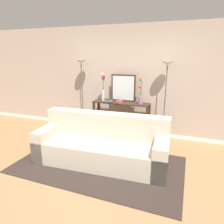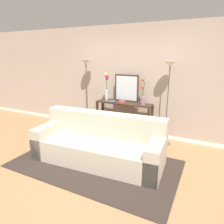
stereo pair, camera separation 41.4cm
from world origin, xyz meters
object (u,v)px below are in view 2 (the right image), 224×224
(floor_lamp_right, at_px, (169,80))
(couch, at_px, (99,145))
(vase_tall_flowers, at_px, (107,88))
(book_stack, at_px, (111,101))
(floor_lamp_left, at_px, (86,75))
(book_row_under_console, at_px, (109,131))
(console_table, at_px, (124,113))
(wall_mirror, at_px, (126,88))
(fruit_bowl, at_px, (122,102))
(vase_short_flowers, at_px, (143,96))

(floor_lamp_right, bearing_deg, couch, -125.46)
(vase_tall_flowers, distance_m, book_stack, 0.34)
(floor_lamp_left, xyz_separation_m, floor_lamp_right, (2.06, 0.00, -0.01))
(floor_lamp_left, height_order, book_row_under_console, floor_lamp_left)
(console_table, bearing_deg, vase_tall_flowers, -179.48)
(couch, distance_m, wall_mirror, 1.68)
(book_stack, bearing_deg, book_row_under_console, 137.70)
(wall_mirror, xyz_separation_m, vase_tall_flowers, (-0.47, -0.14, -0.00))
(vase_tall_flowers, xyz_separation_m, fruit_bowl, (0.45, -0.09, -0.29))
(console_table, distance_m, floor_lamp_right, 1.32)
(console_table, height_order, floor_lamp_left, floor_lamp_left)
(couch, xyz_separation_m, vase_tall_flowers, (-0.53, 1.31, 0.85))
(console_table, height_order, vase_tall_flowers, vase_tall_flowers)
(vase_tall_flowers, relative_size, book_row_under_console, 2.07)
(book_stack, bearing_deg, console_table, 18.43)
(couch, height_order, floor_lamp_left, floor_lamp_left)
(book_stack, bearing_deg, floor_lamp_left, 171.99)
(floor_lamp_left, height_order, floor_lamp_right, floor_lamp_left)
(floor_lamp_left, relative_size, vase_short_flowers, 3.12)
(wall_mirror, distance_m, vase_tall_flowers, 0.48)
(wall_mirror, relative_size, book_stack, 3.06)
(couch, relative_size, console_table, 1.80)
(console_table, bearing_deg, wall_mirror, 88.05)
(vase_tall_flowers, xyz_separation_m, book_row_under_console, (0.06, 0.00, -1.11))
(console_table, height_order, book_stack, book_stack)
(console_table, bearing_deg, book_row_under_console, 180.00)
(couch, relative_size, fruit_bowl, 13.73)
(wall_mirror, xyz_separation_m, book_stack, (-0.29, -0.23, -0.29))
(console_table, distance_m, floor_lamp_left, 1.35)
(console_table, distance_m, fruit_bowl, 0.32)
(vase_short_flowers, relative_size, book_stack, 2.79)
(vase_short_flowers, bearing_deg, wall_mirror, 164.94)
(vase_short_flowers, xyz_separation_m, book_stack, (-0.75, -0.11, -0.17))
(console_table, relative_size, vase_short_flowers, 2.32)
(console_table, relative_size, wall_mirror, 2.12)
(wall_mirror, height_order, vase_tall_flowers, vase_tall_flowers)
(couch, distance_m, book_row_under_console, 1.41)
(console_table, height_order, vase_short_flowers, vase_short_flowers)
(vase_tall_flowers, xyz_separation_m, book_stack, (0.17, -0.09, -0.29))
(wall_mirror, bearing_deg, fruit_bowl, -93.90)
(vase_tall_flowers, relative_size, fruit_bowl, 3.81)
(couch, distance_m, floor_lamp_right, 1.97)
(book_stack, bearing_deg, vase_tall_flowers, 151.52)
(vase_short_flowers, bearing_deg, book_row_under_console, -179.42)
(vase_short_flowers, relative_size, fruit_bowl, 3.28)
(floor_lamp_left, relative_size, floor_lamp_right, 1.01)
(console_table, xyz_separation_m, floor_lamp_right, (1.01, 0.01, 0.85))
(book_stack, xyz_separation_m, book_row_under_console, (-0.11, 0.10, -0.83))
(floor_lamp_right, bearing_deg, vase_short_flowers, -179.86)
(console_table, relative_size, floor_lamp_right, 0.75)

